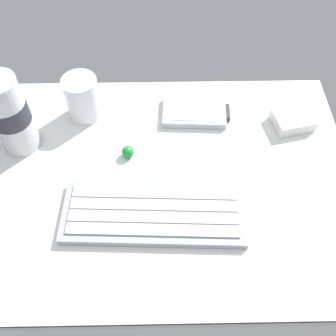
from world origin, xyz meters
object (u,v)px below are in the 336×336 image
object	(u,v)px
trackball_mouse	(128,152)
keyboard	(154,213)
water_bottle	(7,109)
charger_block	(293,120)
handheld_device	(195,112)
juice_cup	(83,99)

from	to	relation	value
trackball_mouse	keyboard	bearing A→B (deg)	-69.36
water_bottle	charger_block	bearing A→B (deg)	4.26
handheld_device	juice_cup	xyz separation A→B (cm)	(-21.02, 0.53, 3.18)
handheld_device	water_bottle	xyz separation A→B (cm)	(-31.80, -6.67, 8.28)
keyboard	juice_cup	world-z (taller)	juice_cup
keyboard	handheld_device	bearing A→B (deg)	70.46
juice_cup	keyboard	bearing A→B (deg)	-59.70
juice_cup	trackball_mouse	xyz separation A→B (cm)	(8.58, -10.33, -2.81)
water_bottle	trackball_mouse	size ratio (longest dim) A/B	9.45
keyboard	trackball_mouse	size ratio (longest dim) A/B	13.38
juice_cup	water_bottle	world-z (taller)	water_bottle
keyboard	handheld_device	distance (cm)	23.39
keyboard	trackball_mouse	bearing A→B (deg)	110.64
handheld_device	water_bottle	distance (cm)	33.54
handheld_device	juice_cup	distance (cm)	21.26
juice_cup	charger_block	world-z (taller)	juice_cup
water_bottle	trackball_mouse	bearing A→B (deg)	-9.17
keyboard	juice_cup	size ratio (longest dim) A/B	3.46
trackball_mouse	handheld_device	bearing A→B (deg)	38.25
handheld_device	charger_block	xyz separation A→B (cm)	(18.16, -2.95, 0.47)
keyboard	trackball_mouse	world-z (taller)	trackball_mouse
charger_block	water_bottle	bearing A→B (deg)	-175.74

